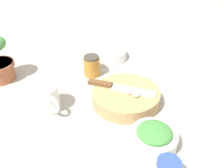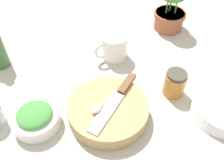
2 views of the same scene
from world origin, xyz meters
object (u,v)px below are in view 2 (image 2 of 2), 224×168
(herb_bowl, at_px, (36,118))
(coffee_mug, at_px, (113,46))
(chef_knife, at_px, (117,97))
(potted_herb, at_px, (171,11))
(cutting_board, at_px, (108,111))
(honey_jar, at_px, (175,83))
(garlic_cloves, at_px, (97,109))
(plate_stack, at_px, (223,109))

(herb_bowl, height_order, coffee_mug, coffee_mug)
(chef_knife, relative_size, potted_herb, 1.16)
(cutting_board, distance_m, coffee_mug, 0.27)
(cutting_board, xyz_separation_m, potted_herb, (0.30, 0.41, 0.06))
(honey_jar, bearing_deg, garlic_cloves, -162.83)
(herb_bowl, height_order, honey_jar, honey_jar)
(chef_knife, bearing_deg, coffee_mug, -58.71)
(cutting_board, relative_size, garlic_cloves, 5.46)
(cutting_board, height_order, plate_stack, cutting_board)
(plate_stack, bearing_deg, chef_knife, 168.31)
(potted_herb, bearing_deg, chef_knife, -124.94)
(plate_stack, relative_size, potted_herb, 1.01)
(chef_knife, xyz_separation_m, plate_stack, (0.30, -0.06, -0.03))
(cutting_board, xyz_separation_m, chef_knife, (0.03, 0.02, 0.03))
(honey_jar, bearing_deg, herb_bowl, -171.43)
(herb_bowl, relative_size, honey_jar, 1.63)
(garlic_cloves, height_order, potted_herb, potted_herb)
(potted_herb, bearing_deg, herb_bowl, -140.75)
(garlic_cloves, relative_size, herb_bowl, 0.31)
(coffee_mug, height_order, potted_herb, potted_herb)
(potted_herb, bearing_deg, plate_stack, -86.30)
(coffee_mug, bearing_deg, honey_jar, -51.13)
(honey_jar, bearing_deg, potted_herb, 75.86)
(cutting_board, height_order, coffee_mug, coffee_mug)
(chef_knife, distance_m, honey_jar, 0.19)
(chef_knife, distance_m, coffee_mug, 0.24)
(herb_bowl, xyz_separation_m, potted_herb, (0.51, 0.41, 0.05))
(herb_bowl, relative_size, plate_stack, 0.75)
(garlic_cloves, distance_m, coffee_mug, 0.29)
(herb_bowl, bearing_deg, plate_stack, -4.13)
(cutting_board, relative_size, herb_bowl, 1.70)
(plate_stack, relative_size, honey_jar, 2.17)
(chef_knife, relative_size, garlic_cloves, 4.90)
(herb_bowl, height_order, plate_stack, herb_bowl)
(chef_knife, xyz_separation_m, herb_bowl, (-0.23, -0.02, -0.02))
(plate_stack, bearing_deg, honey_jar, 139.17)
(cutting_board, distance_m, potted_herb, 0.51)
(potted_herb, bearing_deg, garlic_cloves, -128.10)
(garlic_cloves, distance_m, herb_bowl, 0.17)
(garlic_cloves, distance_m, plate_stack, 0.37)
(chef_knife, distance_m, garlic_cloves, 0.07)
(plate_stack, height_order, honey_jar, honey_jar)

